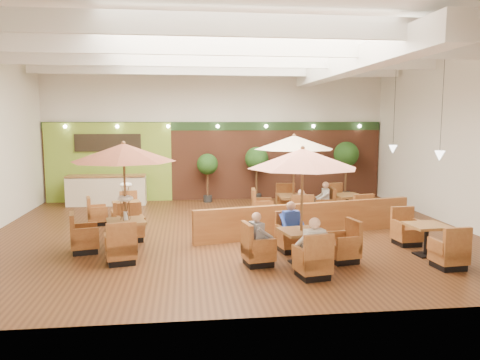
{
  "coord_description": "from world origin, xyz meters",
  "views": [
    {
      "loc": [
        -1.34,
        -13.42,
        3.3
      ],
      "look_at": [
        0.3,
        0.5,
        1.5
      ],
      "focal_mm": 35.0,
      "sensor_mm": 36.0,
      "label": 1
    }
  ],
  "objects": [
    {
      "name": "diner_1",
      "position": [
        1.29,
        -2.16,
        0.76
      ],
      "size": [
        0.42,
        0.35,
        0.82
      ],
      "rotation": [
        0.0,
        0.0,
        3.26
      ],
      "color": "#2845AE",
      "rests_on": "ground"
    },
    {
      "name": "room",
      "position": [
        0.25,
        1.22,
        3.63
      ],
      "size": [
        14.04,
        14.0,
        5.52
      ],
      "color": "#381E0F",
      "rests_on": "ground"
    },
    {
      "name": "table_1",
      "position": [
        1.29,
        -3.16,
        1.85
      ],
      "size": [
        2.75,
        2.75,
        2.73
      ],
      "rotation": [
        0.0,
        0.0,
        0.18
      ],
      "color": "brown",
      "rests_on": "ground"
    },
    {
      "name": "topiary_0",
      "position": [
        -0.45,
        5.3,
        1.47
      ],
      "size": [
        0.85,
        0.85,
        1.97
      ],
      "color": "black",
      "rests_on": "ground"
    },
    {
      "name": "booth_divider",
      "position": [
        2.13,
        -0.54,
        0.47
      ],
      "size": [
        6.64,
        1.63,
        0.94
      ],
      "primitive_type": "cube",
      "rotation": [
        0.0,
        0.0,
        0.22
      ],
      "color": "brown",
      "rests_on": "ground"
    },
    {
      "name": "diner_3",
      "position": [
        2.22,
        0.56,
        0.73
      ],
      "size": [
        0.38,
        0.33,
        0.72
      ],
      "rotation": [
        0.0,
        0.0,
        -0.19
      ],
      "color": "#2845AE",
      "rests_on": "ground"
    },
    {
      "name": "diner_4",
      "position": [
        3.26,
        1.61,
        0.76
      ],
      "size": [
        0.37,
        0.42,
        0.8
      ],
      "rotation": [
        0.0,
        0.0,
        1.38
      ],
      "color": "silver",
      "rests_on": "ground"
    },
    {
      "name": "table_5",
      "position": [
        4.05,
        1.53,
        0.4
      ],
      "size": [
        1.09,
        2.87,
        1.04
      ],
      "rotation": [
        0.0,
        0.0,
        0.19
      ],
      "color": "brown",
      "rests_on": "ground"
    },
    {
      "name": "diner_0",
      "position": [
        1.29,
        -4.16,
        0.78
      ],
      "size": [
        0.45,
        0.39,
        0.85
      ],
      "rotation": [
        0.0,
        0.0,
        0.2
      ],
      "color": "silver",
      "rests_on": "ground"
    },
    {
      "name": "table_3",
      "position": [
        -3.46,
        1.53,
        0.44
      ],
      "size": [
        1.76,
        2.53,
        1.49
      ],
      "rotation": [
        0.0,
        0.0,
        0.25
      ],
      "color": "brown",
      "rests_on": "ground"
    },
    {
      "name": "topiary_1",
      "position": [
        1.55,
        5.3,
        1.66
      ],
      "size": [
        0.96,
        0.96,
        2.22
      ],
      "color": "black",
      "rests_on": "ground"
    },
    {
      "name": "topiary_2",
      "position": [
        5.31,
        5.3,
        1.8
      ],
      "size": [
        1.04,
        1.04,
        2.41
      ],
      "color": "black",
      "rests_on": "ground"
    },
    {
      "name": "table_2",
      "position": [
        2.22,
        1.61,
        1.92
      ],
      "size": [
        2.83,
        2.83,
        2.86
      ],
      "rotation": [
        0.0,
        0.0,
        -0.08
      ],
      "color": "brown",
      "rests_on": "ground"
    },
    {
      "name": "table_4",
      "position": [
        4.48,
        -2.9,
        0.38
      ],
      "size": [
        0.95,
        2.68,
        0.99
      ],
      "rotation": [
        0.0,
        0.0,
        0.07
      ],
      "color": "brown",
      "rests_on": "ground"
    },
    {
      "name": "service_counter",
      "position": [
        -4.4,
        5.1,
        0.58
      ],
      "size": [
        3.0,
        0.75,
        1.18
      ],
      "color": "beige",
      "rests_on": "ground"
    },
    {
      "name": "diner_2",
      "position": [
        0.29,
        -3.16,
        0.75
      ],
      "size": [
        0.39,
        0.43,
        0.78
      ],
      "rotation": [
        0.0,
        0.0,
        5.06
      ],
      "color": "slate",
      "rests_on": "ground"
    },
    {
      "name": "table_0",
      "position": [
        -2.92,
        -1.64,
        1.98
      ],
      "size": [
        2.71,
        2.84,
        2.79
      ],
      "rotation": [
        0.0,
        0.0,
        0.23
      ],
      "color": "brown",
      "rests_on": "ground"
    }
  ]
}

